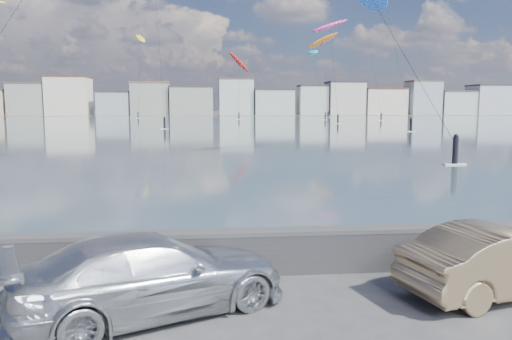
{
  "coord_description": "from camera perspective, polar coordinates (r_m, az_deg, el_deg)",
  "views": [
    {
      "loc": [
        -0.18,
        -8.09,
        3.78
      ],
      "look_at": [
        1.0,
        4.0,
        2.2
      ],
      "focal_mm": 35.0,
      "sensor_mm": 36.0,
      "label": 1
    }
  ],
  "objects": [
    {
      "name": "ground",
      "position": [
        8.93,
        -4.09,
        -17.65
      ],
      "size": [
        700.0,
        700.0,
        0.0
      ],
      "primitive_type": "plane",
      "color": "#333335",
      "rests_on": "ground"
    },
    {
      "name": "bay_water",
      "position": [
        99.66,
        -5.49,
        5.19
      ],
      "size": [
        500.0,
        177.0,
        0.0
      ],
      "primitive_type": "cube",
      "color": "#354B51",
      "rests_on": "ground"
    },
    {
      "name": "far_shore_strip",
      "position": [
        208.12,
        -5.55,
        6.32
      ],
      "size": [
        500.0,
        60.0,
        0.0
      ],
      "primitive_type": "cube",
      "color": "#4C473D",
      "rests_on": "ground"
    },
    {
      "name": "seawall",
      "position": [
        11.25,
        -4.49,
        -9.13
      ],
      "size": [
        400.0,
        0.36,
        1.08
      ],
      "color": "#28282B",
      "rests_on": "ground"
    },
    {
      "name": "far_buildings",
      "position": [
        194.11,
        -5.18,
        8.03
      ],
      "size": [
        240.79,
        13.26,
        14.6
      ],
      "color": "#9EA8B7",
      "rests_on": "ground"
    },
    {
      "name": "car_silver",
      "position": [
        9.44,
        -11.8,
        -11.59
      ],
      "size": [
        5.42,
        3.93,
        1.46
      ],
      "primitive_type": "imported",
      "rotation": [
        0.0,
        0.0,
        2.0
      ],
      "color": "silver",
      "rests_on": "ground"
    },
    {
      "name": "car_champagne",
      "position": [
        11.27,
        26.41,
        -9.21
      ],
      "size": [
        4.52,
        2.53,
        1.41
      ],
      "primitive_type": "imported",
      "rotation": [
        0.0,
        0.0,
        1.83
      ],
      "color": "tan",
      "rests_on": "ground"
    },
    {
      "name": "kitesurfer_1",
      "position": [
        144.74,
        -1.96,
        12.13
      ],
      "size": [
        8.06,
        13.09,
        19.33
      ],
      "color": "red",
      "rests_on": "ground"
    },
    {
      "name": "kitesurfer_6",
      "position": [
        139.37,
        6.49,
        13.13
      ],
      "size": [
        4.69,
        12.7,
        19.58
      ],
      "color": "#19BFBF",
      "rests_on": "ground"
    },
    {
      "name": "kitesurfer_11",
      "position": [
        116.2,
        8.48,
        15.9
      ],
      "size": [
        10.02,
        12.94,
        23.57
      ],
      "color": "#E5338C",
      "rests_on": "ground"
    },
    {
      "name": "kitesurfer_12",
      "position": [
        167.5,
        7.65,
        14.38
      ],
      "size": [
        10.55,
        8.8,
        27.84
      ],
      "color": "orange",
      "rests_on": "ground"
    },
    {
      "name": "kitesurfer_16",
      "position": [
        166.82,
        -13.07,
        14.36
      ],
      "size": [
        5.48,
        17.85,
        27.26
      ],
      "color": "yellow",
      "rests_on": "ground"
    }
  ]
}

